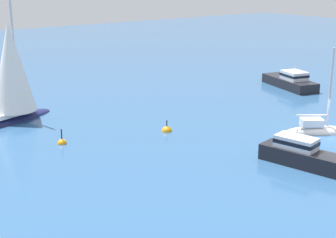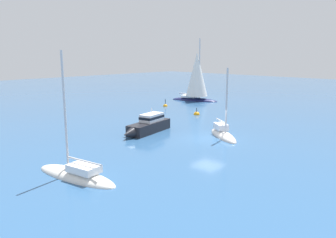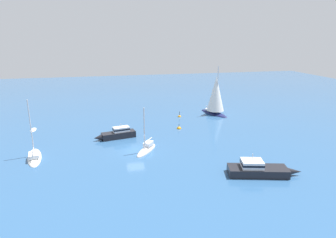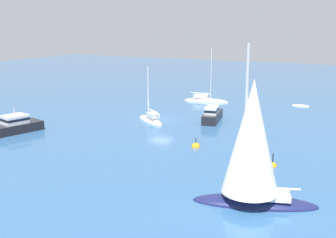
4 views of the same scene
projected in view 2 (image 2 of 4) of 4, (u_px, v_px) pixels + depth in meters
The scene contains 7 objects.
ground_plane at pixel (208, 138), 29.06m from camera, with size 160.00×160.00×0.00m, color #2D5684.
powerboat_1 at pixel (148, 125), 31.12m from camera, with size 2.60×6.46×2.25m.
ketch at pixel (76, 175), 19.93m from camera, with size 6.53×2.76×8.00m.
sloop at pixel (223, 135), 29.69m from camera, with size 4.97×3.98×6.69m.
sloop_1 at pixel (196, 78), 51.69m from camera, with size 7.79×4.40×10.06m.
channel_buoy at pixel (165, 106), 46.76m from camera, with size 0.63×0.63×1.34m.
mooring_buoy at pixel (197, 115), 40.36m from camera, with size 0.75×0.75×1.20m.
Camera 2 is at (16.88, -22.84, 7.32)m, focal length 35.36 mm.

